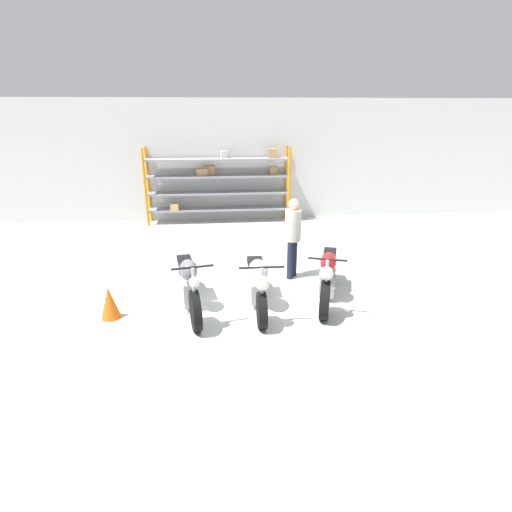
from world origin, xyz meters
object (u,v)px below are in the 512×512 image
at_px(shelving_rack, 219,183).
at_px(person_browsing, 293,232).
at_px(motorcycle_grey, 189,284).
at_px(motorcycle_white, 258,282).
at_px(motorcycle_red, 328,276).
at_px(traffic_cone, 110,303).

distance_m(shelving_rack, person_browsing, 4.78).
height_order(motorcycle_grey, person_browsing, person_browsing).
height_order(shelving_rack, person_browsing, shelving_rack).
xyz_separation_m(motorcycle_white, motorcycle_red, (1.29, 0.20, -0.03)).
height_order(motorcycle_white, person_browsing, person_browsing).
xyz_separation_m(motorcycle_red, person_browsing, (-0.46, 1.07, 0.51)).
bearing_deg(motorcycle_white, motorcycle_grey, -93.63).
bearing_deg(person_browsing, motorcycle_white, 90.91).
bearing_deg(motorcycle_grey, shelving_rack, 163.39).
xyz_separation_m(motorcycle_white, person_browsing, (0.83, 1.27, 0.49)).
relative_size(motorcycle_red, traffic_cone, 3.82).
xyz_separation_m(person_browsing, traffic_cone, (-3.30, -1.43, -0.69)).
bearing_deg(shelving_rack, person_browsing, -72.50).
bearing_deg(motorcycle_red, shelving_rack, -143.46).
distance_m(shelving_rack, motorcycle_grey, 5.81).
relative_size(motorcycle_white, traffic_cone, 3.73).
bearing_deg(person_browsing, traffic_cone, 57.47).
xyz_separation_m(shelving_rack, motorcycle_red, (1.89, -5.62, -0.75)).
bearing_deg(motorcycle_grey, traffic_cone, -90.25).
xyz_separation_m(shelving_rack, motorcycle_white, (0.60, -5.82, -0.72)).
relative_size(motorcycle_grey, person_browsing, 1.32).
distance_m(motorcycle_white, traffic_cone, 2.48).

